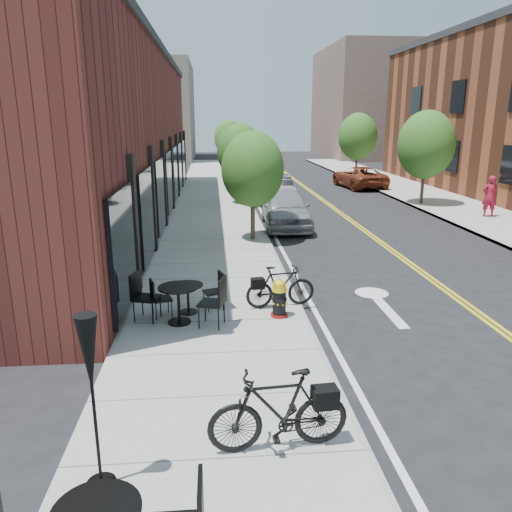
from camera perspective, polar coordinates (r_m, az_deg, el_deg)
name	(u,v)px	position (r m, az deg, el deg)	size (l,w,h in m)	color
ground	(322,354)	(9.71, 7.59, -11.06)	(120.00, 120.00, 0.00)	black
sidewalk_near	(214,235)	(18.95, -4.84, 2.42)	(4.00, 70.00, 0.12)	#9E9B93
building_near	(107,138)	(22.93, -16.70, 12.78)	(5.00, 28.00, 7.00)	#471A17
bg_building_left	(155,112)	(56.79, -11.47, 15.83)	(8.00, 14.00, 10.00)	#726656
bg_building_right	(368,103)	(61.20, 12.69, 16.65)	(10.00, 16.00, 12.00)	brown
tree_near_a	(253,169)	(17.61, -0.39, 9.87)	(2.20, 2.20, 3.81)	#382B1E
tree_near_b	(240,152)	(25.56, -1.85, 11.84)	(2.30, 2.30, 3.98)	#382B1E
tree_near_c	(233,147)	(33.54, -2.62, 12.37)	(2.10, 2.10, 3.67)	#382B1E
tree_near_d	(229,138)	(41.52, -3.11, 13.31)	(2.40, 2.40, 4.11)	#382B1E
tree_far_b	(426,145)	(26.69, 18.86, 11.94)	(2.80, 2.80, 4.62)	#382B1E
tree_far_c	(358,136)	(38.00, 11.55, 13.24)	(2.80, 2.80, 4.62)	#382B1E
fire_hydrant	(279,298)	(10.90, 2.68, -4.87)	(0.48, 0.48, 0.86)	maroon
bicycle_left	(279,411)	(6.73, 2.60, -17.23)	(0.52, 1.86, 1.12)	black
bicycle_right	(281,286)	(11.43, 2.82, -3.48)	(0.46, 1.62, 0.98)	black
bistro_set_b	(188,294)	(11.18, -7.78, -4.36)	(1.63, 0.87, 0.86)	black
bistro_set_c	(179,299)	(10.63, -8.84, -4.89)	(2.00, 1.05, 1.05)	black
patio_umbrella	(90,366)	(5.92, -18.44, -11.89)	(0.35, 0.35, 2.16)	black
parked_car_a	(286,208)	(20.41, 3.41, 5.44)	(1.84, 4.57, 1.56)	gray
parked_car_b	(277,189)	(26.89, 2.41, 7.70)	(1.48, 4.24, 1.40)	black
parked_car_c	(255,173)	(33.62, -0.16, 9.44)	(2.25, 5.54, 1.61)	#AAA9AE
parked_car_far	(359,177)	(33.14, 11.69, 8.82)	(2.25, 4.88, 1.36)	maroon
pedestrian	(490,196)	(24.30, 25.15, 6.21)	(0.66, 0.43, 1.81)	maroon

